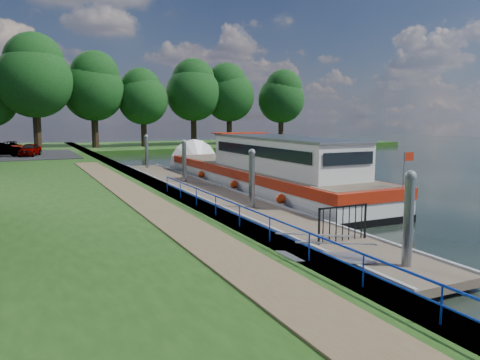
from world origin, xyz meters
name	(u,v)px	position (x,y,z in m)	size (l,w,h in m)	color
ground	(392,274)	(0.00, 0.00, 0.00)	(160.00, 160.00, 0.00)	black
bank_edge	(155,190)	(-2.55, 15.00, 0.39)	(1.10, 90.00, 0.78)	#473D2D
far_bank	(186,146)	(12.00, 52.00, 0.30)	(60.00, 18.00, 0.60)	#1C4012
footpath	(156,209)	(-4.40, 8.00, 0.80)	(1.60, 40.00, 0.05)	brown
blue_fence	(254,216)	(-2.75, 3.00, 1.31)	(0.04, 18.04, 0.72)	#0C2DBF
pontoon	(213,196)	(0.00, 13.00, 0.18)	(2.50, 30.00, 0.56)	brown
mooring_piles	(212,176)	(0.00, 13.00, 1.28)	(0.30, 27.30, 3.55)	gray
gangway	(326,256)	(-1.85, 0.50, 0.63)	(2.58, 1.00, 0.92)	#A5A8AD
gate_panel	(343,218)	(0.00, 2.20, 1.15)	(1.85, 0.05, 1.15)	black
barge	(256,172)	(3.60, 14.94, 1.09)	(4.36, 21.15, 4.78)	black
horizon_trees	(83,85)	(-1.61, 48.68, 7.95)	(54.38, 10.03, 12.87)	#332316
car_a	(30,149)	(-8.04, 36.48, 1.40)	(1.34, 3.33, 1.13)	#999999
car_b	(2,150)	(-10.30, 36.77, 1.43)	(1.25, 3.60, 1.19)	#999999
car_d	(13,147)	(-9.45, 41.31, 1.38)	(1.82, 3.94, 1.10)	#999999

